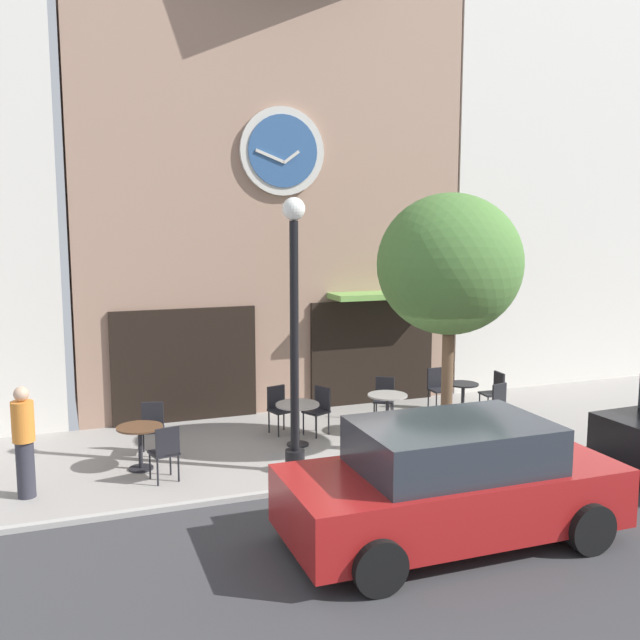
% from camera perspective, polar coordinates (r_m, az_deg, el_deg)
% --- Properties ---
extents(ground_plane, '(27.73, 9.60, 0.13)m').
position_cam_1_polar(ground_plane, '(11.50, 8.23, -12.85)').
color(ground_plane, gray).
extents(clock_building, '(8.33, 3.84, 11.37)m').
position_cam_1_polar(clock_building, '(16.18, -4.50, 14.48)').
color(clock_building, '#9E7A66').
rests_on(clock_building, ground_plane).
extents(neighbor_building_right, '(5.98, 4.31, 14.22)m').
position_cam_1_polar(neighbor_building_right, '(20.31, 15.51, 16.40)').
color(neighbor_building_right, silver).
rests_on(neighbor_building_right, ground_plane).
extents(street_lamp, '(0.36, 0.36, 4.41)m').
position_cam_1_polar(street_lamp, '(11.27, -2.07, -1.27)').
color(street_lamp, black).
rests_on(street_lamp, ground_plane).
extents(street_tree, '(2.50, 2.25, 4.51)m').
position_cam_1_polar(street_tree, '(12.16, 10.38, 4.35)').
color(street_tree, brown).
rests_on(street_tree, ground_plane).
extents(cafe_table_leftmost, '(0.75, 0.75, 0.73)m').
position_cam_1_polar(cafe_table_leftmost, '(12.12, -14.23, -9.16)').
color(cafe_table_leftmost, black).
rests_on(cafe_table_leftmost, ground_plane).
extents(cafe_table_rightmost, '(0.79, 0.79, 0.77)m').
position_cam_1_polar(cafe_table_rightmost, '(12.96, -1.81, -7.56)').
color(cafe_table_rightmost, black).
rests_on(cafe_table_rightmost, ground_plane).
extents(cafe_table_near_curb, '(0.76, 0.76, 0.76)m').
position_cam_1_polar(cafe_table_near_curb, '(13.72, 5.42, -6.79)').
color(cafe_table_near_curb, black).
rests_on(cafe_table_near_curb, ground_plane).
extents(cafe_table_center_left, '(0.62, 0.62, 0.75)m').
position_cam_1_polar(cafe_table_center_left, '(14.94, 11.38, -5.94)').
color(cafe_table_center_left, black).
rests_on(cafe_table_center_left, ground_plane).
extents(cafe_chair_under_awning, '(0.49, 0.49, 0.90)m').
position_cam_1_polar(cafe_chair_under_awning, '(13.75, -3.33, -6.86)').
color(cafe_chair_under_awning, black).
rests_on(cafe_chair_under_awning, ground_plane).
extents(cafe_chair_mid_row, '(0.55, 0.55, 0.90)m').
position_cam_1_polar(cafe_chair_mid_row, '(14.52, 5.17, -6.08)').
color(cafe_chair_mid_row, black).
rests_on(cafe_chair_mid_row, ground_plane).
extents(cafe_chair_near_tree, '(0.49, 0.49, 0.90)m').
position_cam_1_polar(cafe_chair_near_tree, '(12.86, -13.32, -8.12)').
color(cafe_chair_near_tree, black).
rests_on(cafe_chair_near_tree, ground_plane).
extents(cafe_chair_left_end, '(0.53, 0.53, 0.90)m').
position_cam_1_polar(cafe_chair_left_end, '(13.64, -0.08, -6.97)').
color(cafe_chair_left_end, black).
rests_on(cafe_chair_left_end, ground_plane).
extents(cafe_chair_near_lamp, '(0.40, 0.40, 0.90)m').
position_cam_1_polar(cafe_chair_near_lamp, '(15.55, 9.40, -5.20)').
color(cafe_chair_near_lamp, black).
rests_on(cafe_chair_near_lamp, ground_plane).
extents(cafe_chair_facing_wall, '(0.48, 0.48, 0.90)m').
position_cam_1_polar(cafe_chair_facing_wall, '(11.47, -12.28, -10.09)').
color(cafe_chair_facing_wall, black).
rests_on(cafe_chair_facing_wall, ground_plane).
extents(cafe_chair_by_entrance, '(0.49, 0.49, 0.90)m').
position_cam_1_polar(cafe_chair_by_entrance, '(14.45, 13.85, -6.35)').
color(cafe_chair_by_entrance, black).
rests_on(cafe_chair_by_entrance, ground_plane).
extents(cafe_chair_corner, '(0.42, 0.42, 0.90)m').
position_cam_1_polar(cafe_chair_corner, '(15.41, 13.83, -5.45)').
color(cafe_chair_corner, black).
rests_on(cafe_chair_corner, ground_plane).
extents(pedestrian_orange, '(0.42, 0.42, 1.67)m').
position_cam_1_polar(pedestrian_orange, '(11.39, -22.64, -8.91)').
color(pedestrian_orange, '#2D2D38').
rests_on(pedestrian_orange, ground_plane).
extents(parked_car_red, '(4.31, 2.05, 1.55)m').
position_cam_1_polar(parked_car_red, '(9.37, 10.49, -12.72)').
color(parked_car_red, maroon).
rests_on(parked_car_red, ground_plane).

